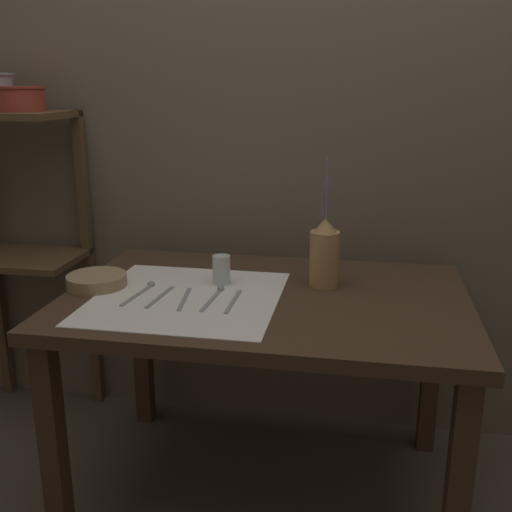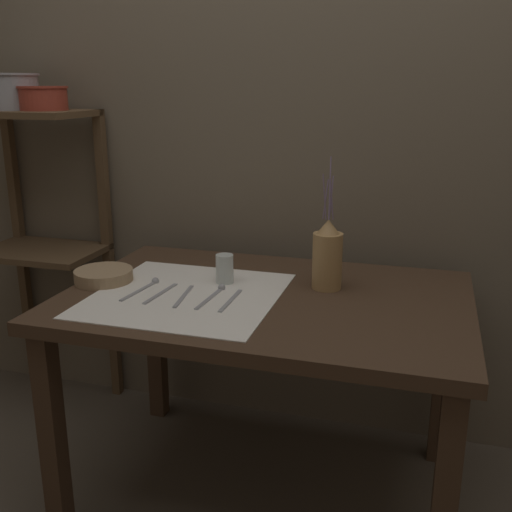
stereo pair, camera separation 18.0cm
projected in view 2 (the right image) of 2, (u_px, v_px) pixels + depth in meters
The scene contains 15 objects.
ground_plane at pixel (265, 490), 2.02m from camera, with size 12.00×12.00×0.00m, color brown.
stone_wall_back at pixel (305, 119), 2.17m from camera, with size 7.00×0.06×2.40m.
wooden_table at pixel (265, 321), 1.85m from camera, with size 1.22×0.82×0.70m.
wooden_shelf_unit at pixel (44, 208), 2.39m from camera, with size 0.46×0.32×1.23m.
linen_cloth at pixel (187, 295), 1.82m from camera, with size 0.55×0.56×0.00m.
pitcher_with_flowers at pixel (327, 256), 1.86m from camera, with size 0.09×0.09×0.41m.
wooden_bowl at pixel (104, 276), 1.94m from camera, with size 0.19×0.19×0.04m.
glass_tumbler_near at pixel (225, 269), 1.92m from camera, with size 0.06×0.06×0.09m.
spoon_outer at pixel (149, 285), 1.89m from camera, with size 0.04×0.20×0.02m.
fork_inner at pixel (161, 294), 1.82m from camera, with size 0.03×0.19×0.00m.
knife_center at pixel (183, 296), 1.80m from camera, with size 0.04×0.19×0.00m.
spoon_inner at pixel (217, 292), 1.83m from camera, with size 0.03×0.20×0.02m.
fork_outer at pixel (230, 301), 1.76m from camera, with size 0.01×0.19×0.00m.
metal_pot_large at pixel (9, 91), 2.24m from camera, with size 0.23×0.23×0.13m.
metal_pot_small at pixel (43, 97), 2.21m from camera, with size 0.18×0.18×0.09m.
Camera 2 is at (0.46, -1.66, 1.33)m, focal length 42.00 mm.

